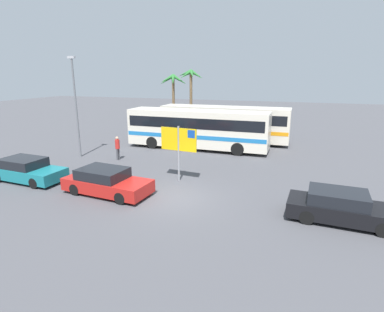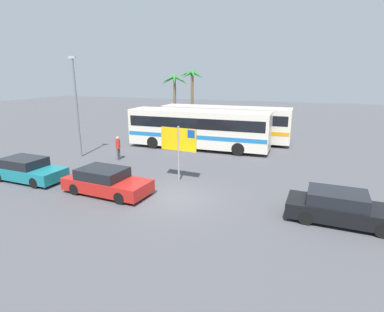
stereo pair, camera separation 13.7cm
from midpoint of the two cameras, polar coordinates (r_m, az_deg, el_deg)
The scene contains 11 objects.
ground at distance 15.59m, azimuth -3.30°, elevation -7.77°, with size 120.00×120.00×0.00m, color #4C4C51.
bus_front_coach at distance 25.40m, azimuth 1.32°, elevation 5.31°, with size 11.57×2.60×3.17m.
bus_rear_coach at distance 28.37m, azimuth 6.24°, elevation 6.23°, with size 11.57×2.60×3.17m.
ferry_sign at distance 17.39m, azimuth -2.14°, elevation 2.68°, with size 2.20×0.27×3.20m.
car_black at distance 14.39m, azimuth 26.10°, elevation -8.59°, with size 4.55×2.07×1.32m.
car_teal at distance 20.29m, azimuth -28.01°, elevation -2.24°, with size 4.57×2.05×1.32m.
car_red at distance 16.55m, azimuth -15.35°, elevation -4.57°, with size 4.70×2.27×1.32m.
pedestrian_near_sign at distance 22.77m, azimuth -13.34°, elevation 1.81°, with size 0.32×0.32×1.71m.
lamp_post_left_side at distance 24.10m, azimuth -20.39°, elevation 9.05°, with size 0.56×0.20×7.22m.
palm_tree_seaside at distance 37.24m, azimuth -3.15°, elevation 13.08°, with size 3.63×3.50×6.03m.
palm_tree_inland at distance 35.70m, azimuth 0.10°, elevation 13.71°, with size 3.16×3.06×6.54m.
Camera 2 is at (5.71, -13.22, 5.99)m, focal length 28.86 mm.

